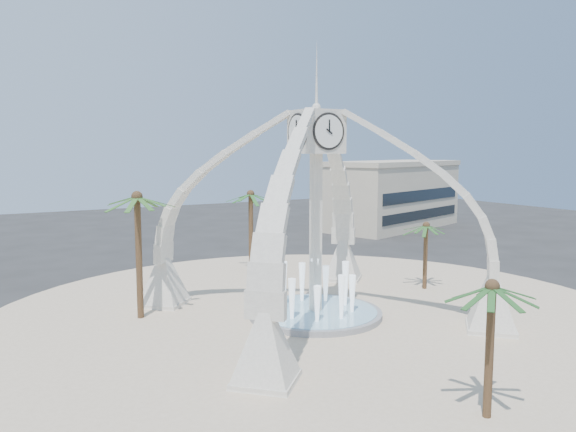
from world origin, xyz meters
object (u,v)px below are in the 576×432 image
fountain (315,312)px  palm_west (137,199)px  palm_east (426,226)px  palm_north (251,195)px  clock_tower (316,210)px  palm_south (492,288)px

fountain → palm_west: (-9.20, 4.96, 6.88)m
palm_east → palm_north: palm_north is taller
clock_tower → palm_north: clock_tower is taller
clock_tower → fountain: bearing=90.0°
clock_tower → palm_west: 10.47m
palm_east → palm_west: palm_west is taller
fountain → palm_south: size_ratio=1.40×
fountain → palm_north: palm_north is taller
palm_north → palm_west: bearing=-143.5°
clock_tower → palm_west: clock_tower is taller
fountain → palm_south: palm_south is taller
palm_west → palm_south: palm_west is taller
palm_west → clock_tower: bearing=-28.3°
palm_west → fountain: bearing=-28.3°
clock_tower → palm_south: 14.17m
fountain → palm_south: 14.85m
clock_tower → palm_north: bearing=80.1°
clock_tower → palm_east: 10.82m
clock_tower → palm_south: (-1.35, -14.02, -1.50)m
palm_south → palm_west: bearing=112.5°
clock_tower → palm_west: size_ratio=2.22×
palm_north → palm_south: palm_north is taller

